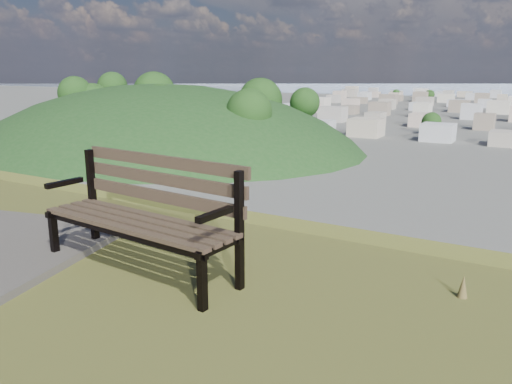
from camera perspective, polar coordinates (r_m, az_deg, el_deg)
The scene contains 3 objects.
park_bench at distance 4.39m, azimuth -12.48°, elevation -1.82°, with size 1.93×0.76×0.99m.
green_wooded_hill at distance 185.23m, azimuth -10.72°, elevation 5.28°, with size 171.52×137.21×85.76m.
city_trees at distance 321.75m, azimuth 25.33°, elevation 8.57°, with size 406.52×387.20×9.98m.
Camera 1 is at (2.82, -0.68, 26.71)m, focal length 35.00 mm.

